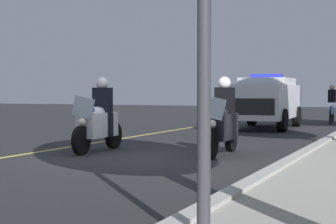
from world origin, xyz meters
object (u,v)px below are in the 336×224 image
(police_motorcycle_lead_right, at_px, (222,123))
(cyclist_background, at_px, (332,104))
(police_motorcycle_lead_left, at_px, (98,121))
(police_suv, at_px, (266,100))

(police_motorcycle_lead_right, xyz_separation_m, cyclist_background, (-12.88, 0.63, 0.14))
(police_motorcycle_lead_left, height_order, police_suv, police_suv)
(police_motorcycle_lead_left, distance_m, cyclist_background, 13.87)
(police_suv, xyz_separation_m, cyclist_background, (-4.05, 1.87, -0.22))
(police_motorcycle_lead_left, bearing_deg, cyclist_background, 165.59)
(police_motorcycle_lead_right, bearing_deg, police_motorcycle_lead_left, -78.92)
(police_motorcycle_lead_right, bearing_deg, police_suv, -172.05)
(police_motorcycle_lead_right, xyz_separation_m, police_suv, (-8.83, -1.23, 0.37))
(police_suv, bearing_deg, police_motorcycle_lead_left, -9.58)
(cyclist_background, bearing_deg, police_suv, -24.77)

